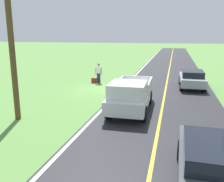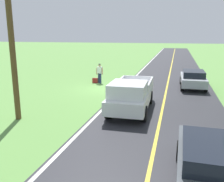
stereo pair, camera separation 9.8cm
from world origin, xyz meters
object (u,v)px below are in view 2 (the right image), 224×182
at_px(utility_pole_roadside, 11,36).
at_px(sedan_near_oncoming, 193,79).
at_px(pickup_truck_passing, 131,95).
at_px(sedan_mid_oncoming, 212,163).
at_px(hitchhiker_walking, 100,72).
at_px(suitcase_carried, 95,80).

bearing_deg(utility_pole_roadside, sedan_near_oncoming, -131.77).
relative_size(pickup_truck_passing, sedan_mid_oncoming, 1.22).
relative_size(sedan_near_oncoming, sedan_mid_oncoming, 1.00).
bearing_deg(pickup_truck_passing, hitchhiker_walking, -60.94).
relative_size(sedan_mid_oncoming, utility_pole_roadside, 0.53).
bearing_deg(pickup_truck_passing, utility_pole_roadside, 26.49).
bearing_deg(hitchhiker_walking, suitcase_carried, 8.41).
xyz_separation_m(hitchhiker_walking, suitcase_carried, (0.42, 0.06, -0.76)).
height_order(hitchhiker_walking, sedan_mid_oncoming, hitchhiker_walking).
height_order(pickup_truck_passing, utility_pole_roadside, utility_pole_roadside).
relative_size(suitcase_carried, sedan_mid_oncoming, 0.10).
bearing_deg(hitchhiker_walking, sedan_near_oncoming, -179.65).
bearing_deg(sedan_near_oncoming, hitchhiker_walking, 0.35).
bearing_deg(sedan_near_oncoming, sedan_mid_oncoming, 88.97).
distance_m(hitchhiker_walking, pickup_truck_passing, 8.52).
height_order(sedan_near_oncoming, utility_pole_roadside, utility_pole_roadside).
relative_size(pickup_truck_passing, sedan_near_oncoming, 1.23).
height_order(pickup_truck_passing, sedan_near_oncoming, pickup_truck_passing).
bearing_deg(sedan_near_oncoming, utility_pole_roadside, 48.23).
relative_size(suitcase_carried, sedan_near_oncoming, 0.10).
height_order(hitchhiker_walking, suitcase_carried, hitchhiker_walking).
bearing_deg(sedan_mid_oncoming, sedan_near_oncoming, -91.03).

